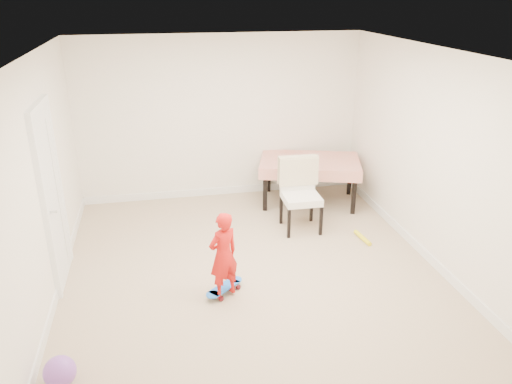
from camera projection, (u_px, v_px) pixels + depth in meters
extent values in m
plane|color=tan|center=(251.00, 270.00, 6.14)|extent=(5.00, 5.00, 0.00)
cube|color=white|center=(250.00, 55.00, 5.16)|extent=(4.50, 5.00, 0.04)
cube|color=white|center=(221.00, 118.00, 7.89)|extent=(4.50, 0.04, 2.60)
cube|color=white|center=(321.00, 292.00, 3.40)|extent=(4.50, 0.04, 2.60)
cube|color=white|center=(43.00, 185.00, 5.23)|extent=(0.04, 5.00, 2.60)
cube|color=white|center=(431.00, 158.00, 6.06)|extent=(0.04, 5.00, 2.60)
cube|color=white|center=(52.00, 198.00, 5.61)|extent=(0.11, 0.94, 2.11)
cube|color=white|center=(223.00, 191.00, 8.38)|extent=(4.50, 0.02, 0.12)
cube|color=white|center=(59.00, 286.00, 5.70)|extent=(0.02, 5.00, 0.12)
cube|color=white|center=(419.00, 248.00, 6.54)|extent=(0.02, 5.00, 0.12)
imported|color=red|center=(223.00, 258.00, 5.42)|extent=(0.43, 0.38, 1.00)
sphere|color=#9052C5|center=(60.00, 372.00, 4.32)|extent=(0.28, 0.28, 0.28)
cylinder|color=yellow|center=(362.00, 238.00, 6.87)|extent=(0.11, 0.40, 0.06)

